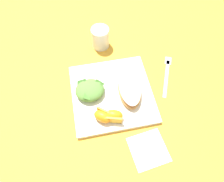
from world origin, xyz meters
TOP-DOWN VIEW (x-y plane):
  - ground at (0.00, 0.00)m, footprint 3.00×3.00m
  - white_plate at (0.00, 0.00)m, footprint 0.28×0.28m
  - cheesy_pizza_bread at (0.06, 0.00)m, footprint 0.10×0.18m
  - green_salad_pile at (-0.08, 0.01)m, footprint 0.10×0.09m
  - orange_wedge_front at (-0.05, -0.09)m, footprint 0.07×0.07m
  - orange_wedge_middle at (-0.01, -0.10)m, footprint 0.07×0.05m
  - paper_napkin at (0.07, -0.21)m, footprint 0.12×0.12m
  - metal_fork at (0.22, 0.05)m, footprint 0.09×0.18m
  - drinking_clear_cup at (0.00, 0.24)m, footprint 0.07×0.07m

SIDE VIEW (x-z plane):
  - ground at x=0.00m, z-range 0.00..0.00m
  - paper_napkin at x=0.07m, z-range 0.00..0.00m
  - metal_fork at x=0.22m, z-range 0.00..0.01m
  - white_plate at x=0.00m, z-range 0.00..0.02m
  - cheesy_pizza_bread at x=0.06m, z-range 0.02..0.05m
  - orange_wedge_front at x=-0.05m, z-range 0.02..0.06m
  - orange_wedge_middle at x=-0.01m, z-range 0.02..0.06m
  - green_salad_pile at x=-0.08m, z-range 0.02..0.06m
  - drinking_clear_cup at x=0.00m, z-range 0.00..0.09m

